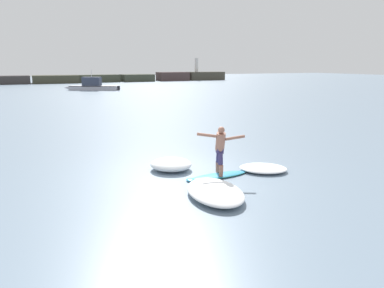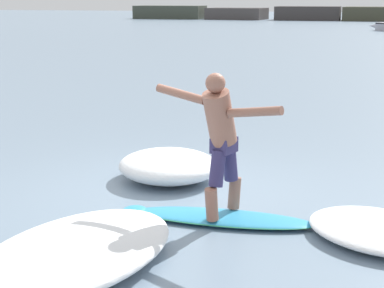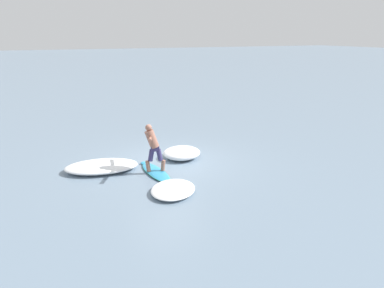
% 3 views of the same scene
% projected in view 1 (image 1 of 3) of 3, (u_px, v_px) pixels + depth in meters
% --- Properties ---
extents(ground_plane, '(200.00, 200.00, 0.00)m').
position_uv_depth(ground_plane, '(185.00, 174.00, 12.00)').
color(ground_plane, gray).
extents(rock_jetty_breakwater, '(61.04, 4.99, 4.60)m').
position_uv_depth(rock_jetty_breakwater, '(83.00, 78.00, 69.60)').
color(rock_jetty_breakwater, '#3C4137').
rests_on(rock_jetty_breakwater, ground).
extents(surfboard, '(2.15, 0.64, 0.22)m').
position_uv_depth(surfboard, '(218.00, 176.00, 11.68)').
color(surfboard, '#339BCC').
rests_on(surfboard, ground).
extents(surfer, '(1.44, 0.75, 1.54)m').
position_uv_depth(surfer, '(220.00, 147.00, 11.43)').
color(surfer, '#9A6450').
rests_on(surfer, surfboard).
extents(fishing_boat_near_jetty, '(6.93, 4.68, 2.63)m').
position_uv_depth(fishing_boat_near_jetty, '(93.00, 86.00, 49.48)').
color(fishing_boat_near_jetty, '#AEACB8').
rests_on(fishing_boat_near_jetty, ground).
extents(wave_foam_at_tail, '(1.81, 2.57, 0.29)m').
position_uv_depth(wave_foam_at_tail, '(215.00, 192.00, 9.91)').
color(wave_foam_at_tail, white).
rests_on(wave_foam_at_tail, ground).
extents(wave_foam_at_nose, '(1.97, 1.90, 0.19)m').
position_uv_depth(wave_foam_at_nose, '(263.00, 168.00, 12.32)').
color(wave_foam_at_nose, white).
rests_on(wave_foam_at_nose, ground).
extents(wave_foam_beside, '(1.87, 1.89, 0.39)m').
position_uv_depth(wave_foam_beside, '(171.00, 164.00, 12.42)').
color(wave_foam_beside, white).
rests_on(wave_foam_beside, ground).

